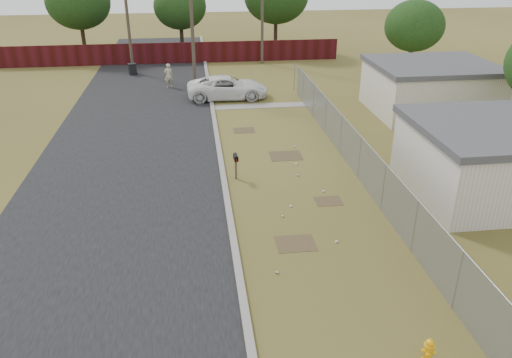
{
  "coord_description": "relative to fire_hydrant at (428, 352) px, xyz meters",
  "views": [
    {
      "loc": [
        -4.12,
        -19.81,
        9.81
      ],
      "look_at": [
        -1.82,
        -1.77,
        1.1
      ],
      "focal_mm": 35.0,
      "sensor_mm": 36.0,
      "label": 1
    }
  ],
  "objects": [
    {
      "name": "pickup_truck",
      "position": [
        -3.26,
        24.49,
        0.38
      ],
      "size": [
        5.5,
        2.6,
        1.52
      ],
      "primitive_type": "imported",
      "rotation": [
        0.0,
        0.0,
        1.56
      ],
      "color": "white",
      "rests_on": "ground"
    },
    {
      "name": "houses",
      "position": [
        8.27,
        14.05,
        1.19
      ],
      "size": [
        9.3,
        17.24,
        3.1
      ],
      "color": "beige",
      "rests_on": "ground"
    },
    {
      "name": "privacy_fence",
      "position": [
        -7.43,
        35.92,
        0.52
      ],
      "size": [
        30.0,
        0.12,
        1.8
      ],
      "primitive_type": "cube",
      "color": "#410D13",
      "rests_on": "ground"
    },
    {
      "name": "ground",
      "position": [
        -1.43,
        10.92,
        -0.38
      ],
      "size": [
        120.0,
        120.0,
        0.0
      ],
      "primitive_type": "plane",
      "color": "olive",
      "rests_on": "ground"
    },
    {
      "name": "horizon_trees",
      "position": [
        -0.59,
        34.47,
        4.25
      ],
      "size": [
        33.32,
        31.94,
        7.78
      ],
      "color": "#372918",
      "rests_on": "ground"
    },
    {
      "name": "scattered_litter",
      "position": [
        -1.34,
        9.46,
        -0.34
      ],
      "size": [
        3.08,
        10.9,
        0.07
      ],
      "color": "white",
      "rests_on": "ground"
    },
    {
      "name": "street",
      "position": [
        -8.19,
        18.97,
        -0.36
      ],
      "size": [
        15.1,
        60.0,
        0.12
      ],
      "color": "black",
      "rests_on": "ground"
    },
    {
      "name": "chainlink_fence",
      "position": [
        1.69,
        11.94,
        0.42
      ],
      "size": [
        0.1,
        27.06,
        2.02
      ],
      "color": "gray",
      "rests_on": "ground"
    },
    {
      "name": "pedestrian",
      "position": [
        -7.34,
        27.89,
        0.5
      ],
      "size": [
        0.72,
        0.56,
        1.76
      ],
      "primitive_type": "imported",
      "rotation": [
        0.0,
        0.0,
        3.38
      ],
      "color": "#C0B38D",
      "rests_on": "ground"
    },
    {
      "name": "trash_bin",
      "position": [
        -10.39,
        32.14,
        0.09
      ],
      "size": [
        0.78,
        0.76,
        0.91
      ],
      "color": "black",
      "rests_on": "ground"
    },
    {
      "name": "mailbox",
      "position": [
        -3.86,
        11.59,
        0.57
      ],
      "size": [
        0.21,
        0.52,
        1.2
      ],
      "color": "brown",
      "rests_on": "ground"
    },
    {
      "name": "utility_poles",
      "position": [
        -5.1,
        31.58,
        4.32
      ],
      "size": [
        12.6,
        8.24,
        9.0
      ],
      "color": "brown",
      "rests_on": "ground"
    },
    {
      "name": "fire_hydrant",
      "position": [
        0.0,
        0.0,
        0.0
      ],
      "size": [
        0.42,
        0.42,
        0.8
      ],
      "color": "#EAA50C",
      "rests_on": "ground"
    }
  ]
}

